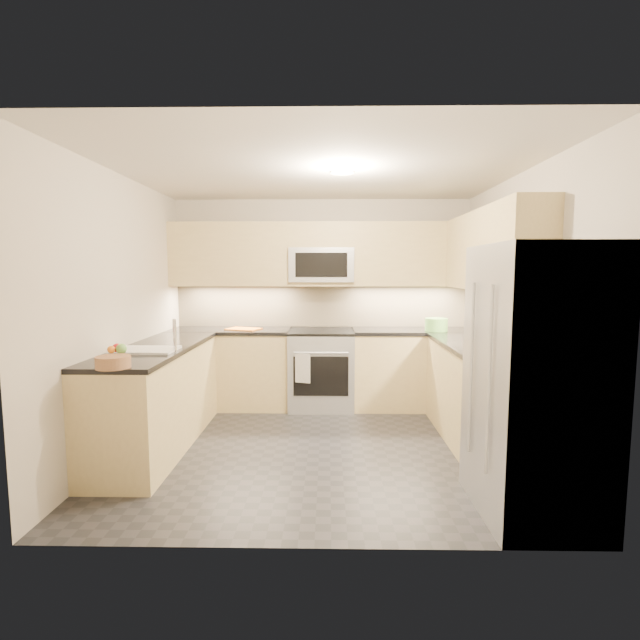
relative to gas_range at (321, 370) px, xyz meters
The scene contains 36 objects.
floor 1.35m from the gas_range, 90.00° to the right, with size 3.60×3.20×0.00m, color #242429.
ceiling 2.41m from the gas_range, 90.00° to the right, with size 3.60×3.20×0.02m, color beige.
wall_back 0.86m from the gas_range, 90.00° to the left, with size 3.60×0.02×2.50m, color #BBB3A3.
wall_front 2.98m from the gas_range, 90.00° to the right, with size 3.60×0.02×2.50m, color #BBB3A3.
wall_left 2.34m from the gas_range, 144.69° to the right, with size 0.02×3.20×2.50m, color #BBB3A3.
wall_right 2.34m from the gas_range, 35.31° to the right, with size 0.02×3.20×2.50m, color #BBB3A3.
base_cab_back_left 1.09m from the gas_range, behind, with size 1.42×0.60×0.90m, color #D5BD80.
base_cab_back_right 1.09m from the gas_range, ahead, with size 1.42×0.60×0.90m, color #D5BD80.
base_cab_right 1.88m from the gas_range, 36.87° to the right, with size 0.60×1.70×0.90m, color #D5BD80.
base_cab_peninsula 1.97m from the gas_range, 139.64° to the right, with size 0.60×2.00×0.90m, color #D5BD80.
countertop_back_left 1.19m from the gas_range, behind, with size 1.42×0.63×0.04m, color black.
countertop_back_right 1.19m from the gas_range, ahead, with size 1.42×0.63×0.04m, color black.
countertop_right 1.93m from the gas_range, 36.87° to the right, with size 0.63×1.70×0.04m, color black.
countertop_peninsula 2.02m from the gas_range, 139.64° to the right, with size 0.63×2.00×0.04m, color black.
upper_cab_back 1.38m from the gas_range, 90.00° to the left, with size 3.60×0.35×0.75m, color #D5BD80.
upper_cab_right 2.35m from the gas_range, 31.61° to the right, with size 0.35×1.95×0.75m, color #D5BD80.
backsplash_back 0.81m from the gas_range, 90.00° to the left, with size 3.60×0.01×0.51m, color tan.
backsplash_right 2.11m from the gas_range, 24.68° to the right, with size 0.01×2.30×0.51m, color tan.
gas_range is the anchor object (origin of this frame).
range_cooktop 0.46m from the gas_range, ahead, with size 0.76×0.65×0.03m, color black.
oven_door_glass 0.33m from the gas_range, 90.00° to the right, with size 0.62×0.02×0.45m, color black.
oven_handle 0.44m from the gas_range, 90.00° to the right, with size 0.02×0.02×0.60m, color #B2B5BA.
microwave 1.25m from the gas_range, 90.00° to the left, with size 0.76×0.40×0.40m, color #AAADB3.
microwave_door 1.25m from the gas_range, 90.00° to the right, with size 0.60×0.01×0.28m, color black.
refrigerator 2.86m from the gas_range, 59.12° to the right, with size 0.70×0.90×1.80m, color #A4A5AB.
fridge_handle_left 2.86m from the gas_range, 67.48° to the right, with size 0.02×0.02×1.20m, color #B2B5BA.
fridge_handle_right 2.54m from the gas_range, 64.31° to the right, with size 0.02×0.02×1.20m, color #B2B5BA.
sink_basin 2.18m from the gas_range, 134.53° to the right, with size 0.52×0.38×0.16m, color white.
faucet 2.06m from the gas_range, 129.12° to the right, with size 0.03×0.03×0.28m, color silver.
utensil_bowl 1.45m from the gas_range, ahead, with size 0.26×0.26×0.15m, color #5C9F44.
cutting_board 1.05m from the gas_range, behind, with size 0.37×0.26×0.01m, color orange.
fruit_basket 2.71m from the gas_range, 123.05° to the right, with size 0.24×0.24×0.09m, color #986A47.
fruit_apple 2.61m from the gas_range, 126.33° to the right, with size 0.07×0.07×0.07m, color red.
fruit_pear 2.61m from the gas_range, 124.85° to the right, with size 0.08×0.08×0.08m, color #6FB34C.
dish_towel_check 0.43m from the gas_range, 118.78° to the right, with size 0.17×0.01×0.33m, color silver.
fruit_orange 2.67m from the gas_range, 125.70° to the right, with size 0.06×0.06×0.06m, color orange.
Camera 1 is at (0.08, -4.17, 1.62)m, focal length 26.00 mm.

